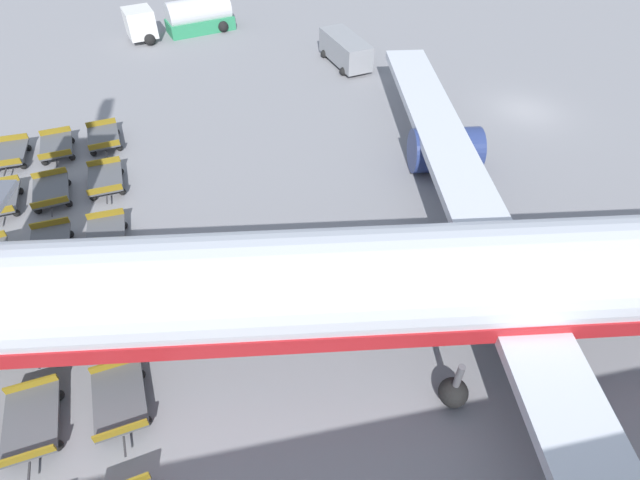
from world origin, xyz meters
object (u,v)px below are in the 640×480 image
baggage_dolly_row_mid_a_col_a (57,147)px  baggage_dolly_row_mid_a_col_c (50,246)px  fuel_tanker_primary (186,18)px  baggage_dolly_row_mid_a_col_b (51,192)px  baggage_dolly_row_mid_b_col_a (104,138)px  baggage_dolly_row_mid_b_col_c (106,236)px  baggage_dolly_row_near_col_b (0,200)px  baggage_dolly_row_near_col_a (10,154)px  baggage_dolly_row_mid_b_col_e (120,400)px  baggage_dolly_row_mid_b_col_b (106,179)px  baggage_dolly_row_mid_a_col_d (44,324)px  baggage_dolly_row_mid_b_col_d (115,302)px  baggage_dolly_row_mid_a_col_e (32,422)px  airplane (549,278)px  service_van (345,49)px

baggage_dolly_row_mid_a_col_a → baggage_dolly_row_mid_a_col_c: (8.61, 1.11, 0.00)m
fuel_tanker_primary → baggage_dolly_row_mid_a_col_b: fuel_tanker_primary is taller
baggage_dolly_row_mid_a_col_a → baggage_dolly_row_mid_b_col_a: (-0.43, 2.54, 0.00)m
baggage_dolly_row_mid_b_col_c → baggage_dolly_row_near_col_b: bearing=-125.4°
baggage_dolly_row_near_col_a → baggage_dolly_row_mid_b_col_e: same height
baggage_dolly_row_mid_a_col_b → baggage_dolly_row_mid_b_col_b: size_ratio=1.01×
baggage_dolly_row_mid_b_col_a → baggage_dolly_row_mid_b_col_e: 17.66m
baggage_dolly_row_near_col_b → baggage_dolly_row_mid_a_col_c: (4.04, 3.05, 0.00)m
baggage_dolly_row_near_col_a → baggage_dolly_row_mid_a_col_c: (8.32, 3.53, 0.00)m
fuel_tanker_primary → baggage_dolly_row_mid_b_col_e: bearing=-4.7°
baggage_dolly_row_near_col_a → baggage_dolly_row_mid_b_col_e: size_ratio=0.99×
baggage_dolly_row_mid_a_col_a → baggage_dolly_row_mid_b_col_c: 9.16m
fuel_tanker_primary → baggage_dolly_row_mid_a_col_d: 30.81m
fuel_tanker_primary → baggage_dolly_row_mid_a_col_b: bearing=-18.5°
baggage_dolly_row_mid_a_col_d → baggage_dolly_row_mid_b_col_d: bearing=101.8°
baggage_dolly_row_mid_a_col_b → baggage_dolly_row_mid_a_col_e: same height
baggage_dolly_row_mid_a_col_b → baggage_dolly_row_mid_a_col_c: (4.24, 0.66, 0.00)m
baggage_dolly_row_mid_a_col_d → baggage_dolly_row_mid_a_col_e: same height
airplane → baggage_dolly_row_mid_b_col_e: airplane is taller
fuel_tanker_primary → baggage_dolly_row_mid_b_col_e: fuel_tanker_primary is taller
baggage_dolly_row_near_col_a → airplane: bearing=53.8°
airplane → baggage_dolly_row_near_col_a: 28.14m
baggage_dolly_row_mid_a_col_a → baggage_dolly_row_mid_a_col_e: (17.33, 2.04, 0.00)m
baggage_dolly_row_mid_a_col_e → baggage_dolly_row_near_col_a: bearing=-165.3°
baggage_dolly_row_mid_b_col_c → baggage_dolly_row_mid_b_col_d: 4.22m
baggage_dolly_row_mid_a_col_a → baggage_dolly_row_mid_b_col_c: bearing=22.6°
baggage_dolly_row_mid_a_col_b → baggage_dolly_row_mid_b_col_b: (-0.51, 2.61, 0.00)m
baggage_dolly_row_mid_b_col_b → baggage_dolly_row_near_col_a: bearing=-123.1°
baggage_dolly_row_mid_a_col_c → baggage_dolly_row_mid_b_col_e: (8.48, 3.70, 0.00)m
service_van → baggage_dolly_row_mid_a_col_d: 27.70m
baggage_dolly_row_mid_a_col_d → baggage_dolly_row_mid_b_col_e: same height
baggage_dolly_row_mid_b_col_b → baggage_dolly_row_mid_b_col_e: (13.23, 1.75, 0.00)m
baggage_dolly_row_mid_b_col_a → baggage_dolly_row_mid_b_col_b: (4.29, 0.52, 0.00)m
fuel_tanker_primary → baggage_dolly_row_mid_a_col_c: 26.49m
airplane → baggage_dolly_row_mid_a_col_a: size_ratio=13.71×
baggage_dolly_row_near_col_b → baggage_dolly_row_mid_b_col_b: bearing=98.0°
baggage_dolly_row_mid_a_col_c → baggage_dolly_row_mid_b_col_e: bearing=23.6°
baggage_dolly_row_near_col_a → baggage_dolly_row_mid_a_col_a: same height
baggage_dolly_row_mid_b_col_a → baggage_dolly_row_mid_b_col_b: size_ratio=1.00×
fuel_tanker_primary → service_van: size_ratio=1.64×
baggage_dolly_row_mid_a_col_e → baggage_dolly_row_mid_b_col_d: 5.22m
airplane → baggage_dolly_row_mid_a_col_c: bearing=-113.4°
baggage_dolly_row_mid_a_col_a → baggage_dolly_row_mid_b_col_e: 17.75m
baggage_dolly_row_mid_a_col_b → baggage_dolly_row_mid_b_col_b: bearing=101.0°
baggage_dolly_row_mid_b_col_c → service_van: bearing=137.3°
baggage_dolly_row_mid_b_col_a → baggage_dolly_row_mid_b_col_c: 8.93m
baggage_dolly_row_mid_a_col_e → baggage_dolly_row_mid_b_col_e: size_ratio=1.00×
baggage_dolly_row_mid_a_col_b → baggage_dolly_row_mid_b_col_b: same height
baggage_dolly_row_mid_b_col_c → baggage_dolly_row_mid_a_col_e: bearing=-9.5°
service_van → baggage_dolly_row_mid_b_col_d: bearing=-35.1°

